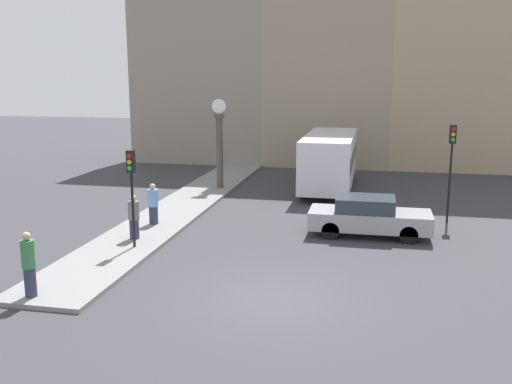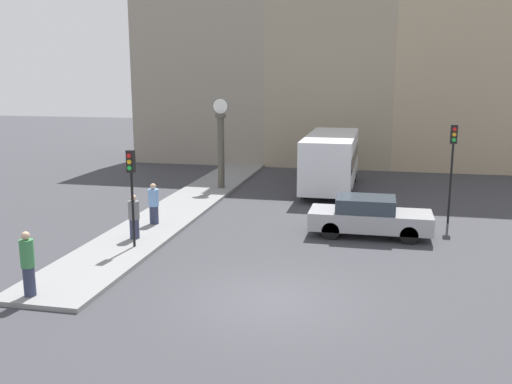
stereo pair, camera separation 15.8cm
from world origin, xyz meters
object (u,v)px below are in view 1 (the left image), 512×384
Objects in this scene: sedan_car at (369,216)px; street_clock at (219,145)px; pedestrian_green_hoodie at (29,265)px; bus_distant at (330,158)px; pedestrian_blue_stripe at (153,204)px; pedestrian_grey_jacket at (134,217)px; traffic_light_near at (131,178)px; traffic_light_far at (452,153)px.

street_clock is at bearing 137.43° from sedan_car.
pedestrian_green_hoodie is (-8.83, -8.36, 0.28)m from sedan_car.
street_clock is (-5.61, -1.45, 0.73)m from bus_distant.
bus_distant is (-2.19, 8.61, 0.91)m from sedan_car.
pedestrian_green_hoodie reaches higher than pedestrian_blue_stripe.
bus_distant reaches higher than pedestrian_green_hoodie.
sedan_car is 8.75m from pedestrian_grey_jacket.
bus_distant is 4.83× the size of pedestrian_blue_stripe.
street_clock is at bearing -165.56° from bus_distant.
sedan_car is at bearing 24.28° from traffic_light_near.
bus_distant is 11.09m from pedestrian_blue_stripe.
street_clock reaches higher than traffic_light_far.
sedan_car is 8.46m from pedestrian_blue_stripe.
street_clock reaches higher than bus_distant.
bus_distant is 13.50m from traffic_light_near.
sedan_car is 2.52× the size of pedestrian_green_hoodie.
pedestrian_green_hoodie is at bearing -100.57° from traffic_light_near.
street_clock is at bearing 86.21° from pedestrian_green_hoodie.
pedestrian_grey_jacket is at bearing -93.19° from street_clock.
bus_distant is 18.24m from pedestrian_green_hoodie.
sedan_car is 8.89m from traffic_light_near.
pedestrian_grey_jacket is 2.10m from pedestrian_blue_stripe.
street_clock reaches higher than pedestrian_blue_stripe.
pedestrian_grey_jacket is (-8.34, -2.62, 0.18)m from sedan_car.
pedestrian_green_hoodie is 7.85m from pedestrian_blue_stripe.
pedestrian_grey_jacket is at bearing 113.11° from traffic_light_near.
pedestrian_blue_stripe is at bearing 87.18° from pedestrian_green_hoodie.
pedestrian_blue_stripe is (0.39, 7.84, -0.09)m from pedestrian_green_hoodie.
traffic_light_near is 12.70m from traffic_light_far.
traffic_light_far is (11.10, 6.17, 0.32)m from traffic_light_near.
traffic_light_near is 0.83× the size of traffic_light_far.
traffic_light_far reaches higher than sedan_car.
sedan_car is at bearing 3.52° from pedestrian_blue_stripe.
pedestrian_green_hoodie is at bearing -137.59° from traffic_light_far.
pedestrian_green_hoodie is (-6.64, -16.97, -0.63)m from bus_distant.
bus_distant is 5.84m from street_clock.
traffic_light_far reaches higher than traffic_light_near.
traffic_light_far is at bearing -48.38° from bus_distant.
pedestrian_grey_jacket is (-11.51, -5.21, -1.95)m from traffic_light_far.
pedestrian_grey_jacket is 5.77m from pedestrian_green_hoodie.
bus_distant is 12.83m from pedestrian_grey_jacket.
traffic_light_far is 2.49× the size of pedestrian_grey_jacket.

